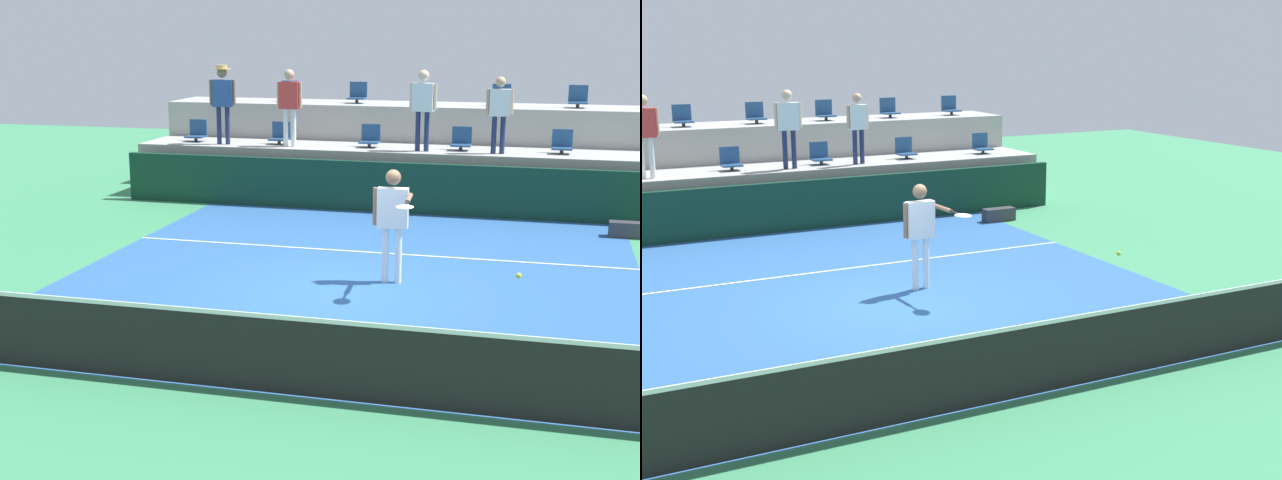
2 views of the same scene
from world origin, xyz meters
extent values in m
plane|color=#388456|center=(0.00, 0.00, 0.00)|extent=(40.00, 40.00, 0.00)
cube|color=#285693|center=(0.00, 1.00, 0.00)|extent=(9.00, 10.00, 0.01)
cube|color=white|center=(0.00, 2.40, 0.01)|extent=(9.00, 0.06, 0.00)
cube|color=black|center=(0.00, -4.00, 0.46)|extent=(10.40, 0.01, 0.87)
cube|color=white|center=(0.00, -4.00, 0.89)|extent=(10.40, 0.02, 0.05)
cube|color=#0F3323|center=(0.00, 6.00, 0.55)|extent=(13.00, 0.16, 1.10)
cube|color=#9E9E99|center=(0.00, 7.30, 0.62)|extent=(13.00, 1.80, 1.25)
cube|color=#9E9E99|center=(0.00, 9.10, 1.05)|extent=(13.00, 1.80, 2.10)
cylinder|color=#2D2D33|center=(-5.33, 7.15, 1.30)|extent=(0.08, 0.08, 0.10)
cube|color=navy|center=(-5.33, 7.15, 1.37)|extent=(0.44, 0.40, 0.04)
cube|color=navy|center=(-5.33, 7.33, 1.58)|extent=(0.44, 0.04, 0.38)
cylinder|color=#2D2D33|center=(-3.23, 7.15, 1.30)|extent=(0.08, 0.08, 0.10)
cube|color=navy|center=(-3.23, 7.15, 1.37)|extent=(0.44, 0.40, 0.04)
cube|color=navy|center=(-3.23, 7.33, 1.58)|extent=(0.44, 0.04, 0.38)
cylinder|color=#2D2D33|center=(-1.07, 7.15, 1.30)|extent=(0.08, 0.08, 0.10)
cube|color=navy|center=(-1.07, 7.15, 1.37)|extent=(0.44, 0.40, 0.04)
cube|color=navy|center=(-1.07, 7.33, 1.58)|extent=(0.44, 0.04, 0.38)
cylinder|color=#2D2D33|center=(1.02, 7.15, 1.30)|extent=(0.08, 0.08, 0.10)
cube|color=navy|center=(1.02, 7.15, 1.37)|extent=(0.44, 0.40, 0.04)
cube|color=navy|center=(1.02, 7.33, 1.58)|extent=(0.44, 0.04, 0.38)
cylinder|color=#2D2D33|center=(3.20, 7.15, 1.30)|extent=(0.08, 0.08, 0.10)
cube|color=navy|center=(3.20, 7.15, 1.37)|extent=(0.44, 0.40, 0.04)
cube|color=navy|center=(3.20, 7.33, 1.58)|extent=(0.44, 0.04, 0.38)
cylinder|color=#2D2D33|center=(-5.32, 8.95, 2.15)|extent=(0.08, 0.08, 0.10)
cube|color=navy|center=(-5.32, 8.95, 2.22)|extent=(0.44, 0.40, 0.04)
cube|color=navy|center=(-5.32, 9.13, 2.43)|extent=(0.44, 0.04, 0.38)
cylinder|color=#2D2D33|center=(-3.53, 8.95, 2.15)|extent=(0.08, 0.08, 0.10)
cube|color=navy|center=(-3.53, 8.95, 2.22)|extent=(0.44, 0.40, 0.04)
cube|color=navy|center=(-3.53, 9.13, 2.43)|extent=(0.44, 0.04, 0.38)
cylinder|color=#2D2D33|center=(-1.76, 8.95, 2.15)|extent=(0.08, 0.08, 0.10)
cube|color=navy|center=(-1.76, 8.95, 2.22)|extent=(0.44, 0.40, 0.04)
cube|color=navy|center=(-1.76, 9.13, 2.43)|extent=(0.44, 0.04, 0.38)
cylinder|color=#2D2D33|center=(-0.03, 8.95, 2.15)|extent=(0.08, 0.08, 0.10)
cube|color=navy|center=(-0.03, 8.95, 2.22)|extent=(0.44, 0.40, 0.04)
cube|color=navy|center=(-0.03, 9.13, 2.43)|extent=(0.44, 0.04, 0.38)
cylinder|color=#2D2D33|center=(1.75, 8.95, 2.15)|extent=(0.08, 0.08, 0.10)
cube|color=navy|center=(1.75, 8.95, 2.22)|extent=(0.44, 0.40, 0.04)
cube|color=navy|center=(1.75, 9.13, 2.43)|extent=(0.44, 0.04, 0.38)
cylinder|color=#2D2D33|center=(3.51, 8.95, 2.15)|extent=(0.08, 0.08, 0.10)
cube|color=navy|center=(3.51, 8.95, 2.22)|extent=(0.44, 0.40, 0.04)
cube|color=navy|center=(3.51, 9.13, 2.43)|extent=(0.44, 0.04, 0.38)
cylinder|color=white|center=(0.54, 0.62, 0.44)|extent=(0.12, 0.12, 0.88)
cylinder|color=white|center=(0.74, 0.64, 0.44)|extent=(0.12, 0.12, 0.88)
cube|color=white|center=(0.64, 0.63, 1.20)|extent=(0.49, 0.21, 0.63)
sphere|color=#846047|center=(0.64, 0.63, 1.68)|extent=(0.25, 0.25, 0.24)
cylinder|color=#846047|center=(0.37, 0.61, 1.22)|extent=(0.07, 0.07, 0.59)
cylinder|color=#846047|center=(0.93, 0.37, 1.41)|extent=(0.11, 0.56, 0.07)
cylinder|color=black|center=(0.96, -0.01, 1.41)|extent=(0.05, 0.26, 0.04)
ellipsoid|color=silver|center=(0.98, -0.29, 1.41)|extent=(0.28, 0.34, 0.03)
cylinder|color=navy|center=(-4.60, 6.83, 1.69)|extent=(0.13, 0.13, 0.88)
cylinder|color=navy|center=(-4.41, 6.87, 1.69)|extent=(0.13, 0.13, 0.88)
cube|color=#2D4C8C|center=(-4.50, 6.85, 2.44)|extent=(0.50, 0.27, 0.62)
sphere|color=#846047|center=(-4.50, 6.85, 2.91)|extent=(0.28, 0.28, 0.24)
cylinder|color=#846047|center=(-4.77, 6.79, 2.46)|extent=(0.08, 0.08, 0.58)
cylinder|color=#846047|center=(-4.24, 6.91, 2.46)|extent=(0.08, 0.08, 0.58)
cylinder|color=tan|center=(-4.50, 6.85, 3.00)|extent=(0.51, 0.51, 0.01)
cylinder|color=tan|center=(-4.50, 6.85, 3.04)|extent=(0.30, 0.30, 0.09)
cylinder|color=white|center=(-2.98, 6.86, 1.68)|extent=(0.12, 0.12, 0.86)
cylinder|color=white|center=(-2.78, 6.84, 1.68)|extent=(0.12, 0.12, 0.86)
cube|color=red|center=(-2.88, 6.85, 2.42)|extent=(0.48, 0.21, 0.61)
sphere|color=tan|center=(-2.88, 6.85, 2.89)|extent=(0.25, 0.25, 0.23)
cylinder|color=tan|center=(-3.15, 6.87, 2.44)|extent=(0.08, 0.08, 0.58)
cylinder|color=tan|center=(-2.61, 6.83, 2.44)|extent=(0.08, 0.08, 0.58)
cylinder|color=navy|center=(0.09, 6.86, 1.69)|extent=(0.12, 0.12, 0.87)
cylinder|color=navy|center=(0.29, 6.84, 1.69)|extent=(0.12, 0.12, 0.87)
cube|color=white|center=(0.19, 6.85, 2.43)|extent=(0.49, 0.24, 0.62)
sphere|color=beige|center=(0.19, 6.85, 2.91)|extent=(0.26, 0.26, 0.24)
cylinder|color=beige|center=(-0.08, 6.88, 2.45)|extent=(0.08, 0.08, 0.58)
cylinder|color=beige|center=(0.46, 6.82, 2.45)|extent=(0.08, 0.08, 0.58)
cylinder|color=navy|center=(1.75, 6.84, 1.66)|extent=(0.13, 0.13, 0.81)
cylinder|color=navy|center=(1.93, 6.86, 1.66)|extent=(0.13, 0.13, 0.81)
cube|color=white|center=(1.84, 6.85, 2.35)|extent=(0.46, 0.25, 0.58)
sphere|color=tan|center=(1.84, 6.85, 2.79)|extent=(0.25, 0.25, 0.22)
cylinder|color=tan|center=(1.59, 6.81, 2.37)|extent=(0.08, 0.08, 0.54)
cylinder|color=tan|center=(2.10, 6.89, 2.37)|extent=(0.08, 0.08, 0.54)
sphere|color=#CCE033|center=(2.66, -2.10, 1.01)|extent=(0.07, 0.07, 0.07)
cube|color=#333338|center=(4.51, 4.82, 0.15)|extent=(0.76, 0.28, 0.30)
camera|label=1|loc=(2.92, -12.47, 3.88)|focal=49.13mm
camera|label=2|loc=(-4.92, -11.88, 4.11)|focal=47.20mm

